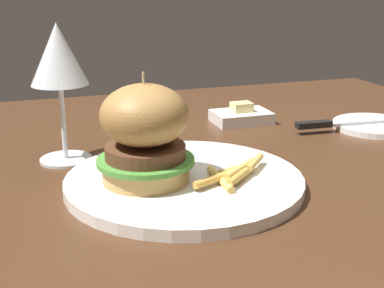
# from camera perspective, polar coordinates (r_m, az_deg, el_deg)

# --- Properties ---
(dining_table) EXTENTS (1.13, 0.83, 0.74)m
(dining_table) POSITION_cam_1_polar(r_m,az_deg,el_deg) (0.84, 0.38, -6.89)
(dining_table) COLOR #472B19
(dining_table) RESTS_ON ground
(main_plate) EXTENTS (0.29, 0.29, 0.01)m
(main_plate) POSITION_cam_1_polar(r_m,az_deg,el_deg) (0.66, -0.83, -4.01)
(main_plate) COLOR white
(main_plate) RESTS_ON dining_table
(burger_sandwich) EXTENTS (0.12, 0.12, 0.13)m
(burger_sandwich) POSITION_cam_1_polar(r_m,az_deg,el_deg) (0.62, -5.04, 1.13)
(burger_sandwich) COLOR tan
(burger_sandwich) RESTS_ON main_plate
(fries_pile) EXTENTS (0.12, 0.08, 0.02)m
(fries_pile) POSITION_cam_1_polar(r_m,az_deg,el_deg) (0.64, 4.38, -3.08)
(fries_pile) COLOR #EABC5B
(fries_pile) RESTS_ON main_plate
(wine_glass) EXTENTS (0.08, 0.08, 0.19)m
(wine_glass) POSITION_cam_1_polar(r_m,az_deg,el_deg) (0.74, -14.06, 8.78)
(wine_glass) COLOR silver
(wine_glass) RESTS_ON dining_table
(bread_plate) EXTENTS (0.14, 0.14, 0.01)m
(bread_plate) POSITION_cam_1_polar(r_m,az_deg,el_deg) (0.95, 18.90, 1.87)
(bread_plate) COLOR white
(bread_plate) RESTS_ON dining_table
(table_knife) EXTENTS (0.23, 0.03, 0.01)m
(table_knife) POSITION_cam_1_polar(r_m,az_deg,el_deg) (0.92, 16.30, 2.19)
(table_knife) COLOR silver
(table_knife) RESTS_ON bread_plate
(butter_dish) EXTENTS (0.10, 0.07, 0.04)m
(butter_dish) POSITION_cam_1_polar(r_m,az_deg,el_deg) (0.94, 5.29, 2.99)
(butter_dish) COLOR white
(butter_dish) RESTS_ON dining_table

